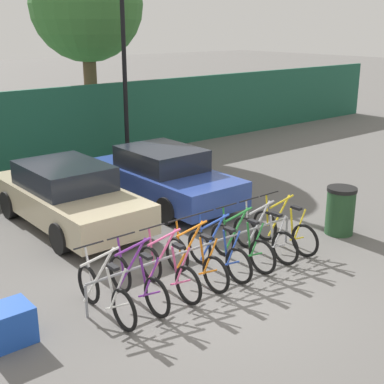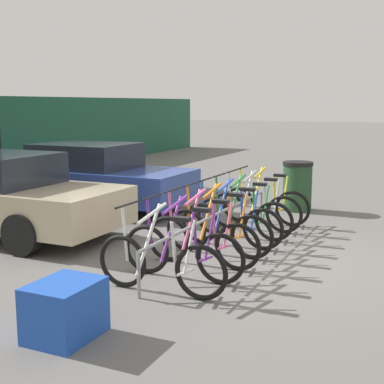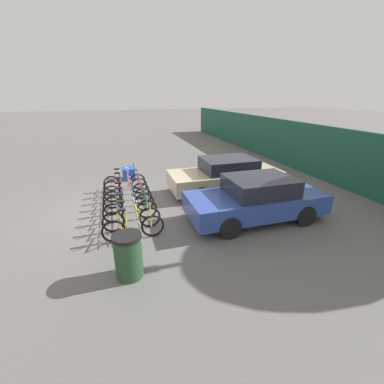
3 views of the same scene
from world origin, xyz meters
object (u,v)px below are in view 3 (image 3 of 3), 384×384
(bicycle_pink, at_px, (127,191))
(bicycle_yellow, at_px, (134,227))
(bicycle_green, at_px, (130,210))
(bicycle_silver, at_px, (132,218))
(car_beige, at_px, (226,175))
(bicycle_blue, at_px, (129,203))
(car_blue, at_px, (256,199))
(bike_rack, at_px, (132,196))
(bicycle_orange, at_px, (128,197))
(cargo_crate, at_px, (129,173))
(bicycle_white, at_px, (125,181))
(trash_bin, at_px, (128,256))
(bicycle_purple, at_px, (126,186))

(bicycle_pink, bearing_deg, bicycle_yellow, -2.05)
(bicycle_green, xyz_separation_m, bicycle_yellow, (1.19, 0.00, 0.00))
(bicycle_silver, distance_m, car_beige, 4.50)
(bicycle_blue, height_order, car_blue, car_blue)
(bike_rack, distance_m, bicycle_yellow, 2.07)
(bicycle_orange, distance_m, bicycle_silver, 1.73)
(bike_rack, xyz_separation_m, bicycle_silver, (1.48, -0.15, -0.12))
(bicycle_green, xyz_separation_m, bicycle_silver, (0.61, 0.00, 0.00))
(bike_rack, relative_size, bicycle_yellow, 2.73)
(bicycle_green, bearing_deg, bike_rack, 173.58)
(bicycle_yellow, distance_m, cargo_crate, 5.58)
(bicycle_white, xyz_separation_m, car_blue, (3.97, 3.84, 0.31))
(car_beige, relative_size, trash_bin, 4.38)
(bicycle_silver, xyz_separation_m, car_blue, (0.43, 3.84, 0.31))
(bicycle_orange, height_order, trash_bin, bicycle_orange)
(bicycle_blue, bearing_deg, bicycle_orange, -176.21)
(bicycle_orange, xyz_separation_m, car_blue, (2.17, 3.84, 0.31))
(bicycle_orange, height_order, bicycle_blue, same)
(bicycle_white, relative_size, bicycle_orange, 1.00)
(bicycle_silver, bearing_deg, bicycle_orange, -179.96)
(bike_rack, xyz_separation_m, bicycle_orange, (-0.25, -0.15, -0.12))
(bike_rack, bearing_deg, bicycle_silver, -5.73)
(bicycle_blue, relative_size, car_blue, 0.39)
(bicycle_orange, bearing_deg, bicycle_purple, 177.47)
(car_blue, bearing_deg, bicycle_white, -135.98)
(car_beige, bearing_deg, bicycle_silver, -61.47)
(bicycle_purple, relative_size, bicycle_pink, 1.00)
(bicycle_purple, xyz_separation_m, bicycle_orange, (1.21, 0.00, 0.00))
(bicycle_white, relative_size, bicycle_yellow, 1.00)
(bike_rack, relative_size, cargo_crate, 6.66)
(bicycle_blue, relative_size, bicycle_green, 1.00)
(car_blue, distance_m, trash_bin, 4.40)
(trash_bin, bearing_deg, bicycle_yellow, 171.36)
(bicycle_yellow, xyz_separation_m, cargo_crate, (-5.57, 0.26, -0.10))
(bicycle_purple, xyz_separation_m, cargo_crate, (-2.04, 0.26, -0.10))
(bicycle_white, distance_m, car_blue, 5.54)
(bike_rack, distance_m, bicycle_pink, 0.87)
(bicycle_orange, bearing_deg, bicycle_blue, -2.53)
(bicycle_yellow, height_order, cargo_crate, bicycle_yellow)
(car_blue, relative_size, trash_bin, 4.20)
(bicycle_white, relative_size, cargo_crate, 2.44)
(cargo_crate, bearing_deg, bicycle_blue, -3.87)
(bicycle_white, distance_m, bicycle_yellow, 4.12)
(car_blue, bearing_deg, bicycle_green, -105.23)
(bicycle_blue, bearing_deg, bicycle_purple, -176.21)
(bicycle_white, height_order, cargo_crate, bicycle_white)
(bicycle_purple, relative_size, bicycle_orange, 1.00)
(bicycle_purple, xyz_separation_m, trash_bin, (5.05, -0.23, 0.14))
(bicycle_orange, bearing_deg, car_beige, 93.42)
(bicycle_yellow, relative_size, car_beige, 0.38)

